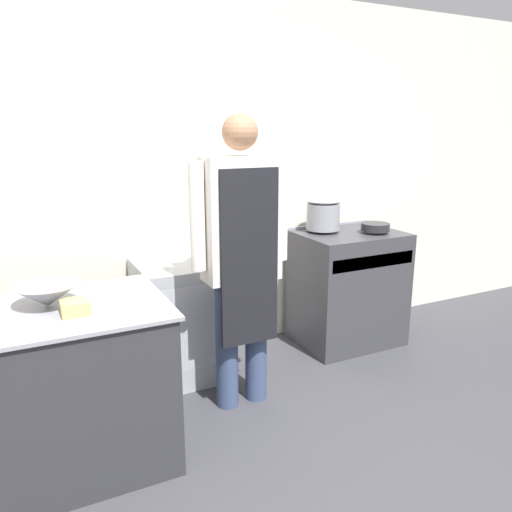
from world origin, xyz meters
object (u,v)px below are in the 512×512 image
(fridge_unit, at_px, (180,319))
(stock_pot, at_px, (323,214))
(stove, at_px, (347,287))
(saute_pan, at_px, (375,227))
(plastic_tub, at_px, (75,307))
(mixing_bowl, at_px, (47,295))
(person_cook, at_px, (241,247))

(fridge_unit, height_order, stock_pot, stock_pot)
(fridge_unit, relative_size, stock_pot, 3.16)
(stock_pot, bearing_deg, stove, -31.19)
(stock_pot, height_order, saute_pan, stock_pot)
(plastic_tub, relative_size, stock_pot, 0.50)
(saute_pan, bearing_deg, stock_pot, 147.60)
(mixing_bowl, bearing_deg, stove, 14.42)
(stock_pot, bearing_deg, mixing_bowl, -161.60)
(saute_pan, bearing_deg, stove, 146.28)
(plastic_tub, bearing_deg, person_cook, 14.90)
(stove, height_order, saute_pan, saute_pan)
(plastic_tub, bearing_deg, stove, 19.31)
(stock_pot, relative_size, saute_pan, 1.18)
(fridge_unit, xyz_separation_m, saute_pan, (1.57, -0.15, 0.56))
(plastic_tub, height_order, stock_pot, stock_pot)
(person_cook, distance_m, stock_pot, 1.16)
(fridge_unit, bearing_deg, stock_pot, 3.08)
(stove, xyz_separation_m, mixing_bowl, (-2.28, -0.59, 0.46))
(mixing_bowl, bearing_deg, stock_pot, 18.40)
(stove, height_order, stock_pot, stock_pot)
(stock_pot, bearing_deg, person_cook, -148.57)
(person_cook, relative_size, mixing_bowl, 5.63)
(stove, xyz_separation_m, plastic_tub, (-2.17, -0.76, 0.44))
(fridge_unit, relative_size, person_cook, 0.46)
(stove, xyz_separation_m, fridge_unit, (-1.41, 0.05, -0.05))
(person_cook, relative_size, saute_pan, 8.10)
(stock_pot, bearing_deg, saute_pan, -32.40)
(person_cook, height_order, saute_pan, person_cook)
(mixing_bowl, distance_m, stock_pot, 2.22)
(stove, bearing_deg, stock_pot, 148.81)
(stove, bearing_deg, plastic_tub, -160.69)
(stove, distance_m, stock_pot, 0.64)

